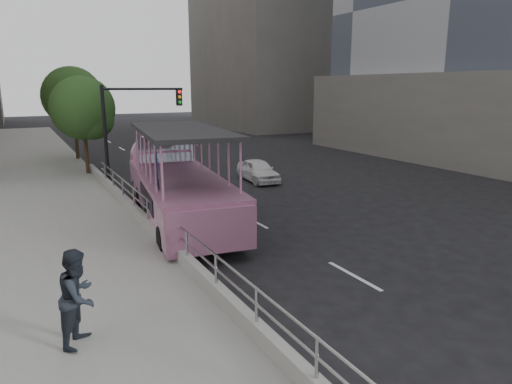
# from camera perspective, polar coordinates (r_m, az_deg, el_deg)

# --- Properties ---
(ground) EXTENTS (160.00, 160.00, 0.00)m
(ground) POSITION_cam_1_polar(r_m,az_deg,el_deg) (14.06, 3.70, -8.31)
(ground) COLOR black
(sidewalk) EXTENTS (5.50, 80.00, 0.30)m
(sidewalk) POSITION_cam_1_polar(r_m,az_deg,el_deg) (21.73, -24.08, -1.32)
(sidewalk) COLOR gray
(sidewalk) RESTS_ON ground
(kerb_wall) EXTENTS (0.24, 30.00, 0.36)m
(kerb_wall) POSITION_cam_1_polar(r_m,az_deg,el_deg) (14.43, -11.24, -5.95)
(kerb_wall) COLOR #A4A49F
(kerb_wall) RESTS_ON sidewalk
(guardrail) EXTENTS (0.07, 22.00, 0.71)m
(guardrail) POSITION_cam_1_polar(r_m,az_deg,el_deg) (14.23, -11.35, -3.42)
(guardrail) COLOR #A8A8AD
(guardrail) RESTS_ON kerb_wall
(duck_boat) EXTENTS (4.07, 11.26, 3.66)m
(duck_boat) POSITION_cam_1_polar(r_m,az_deg,el_deg) (18.36, -10.05, 1.03)
(duck_boat) COLOR black
(duck_boat) RESTS_ON ground
(car) EXTENTS (1.74, 3.68, 1.22)m
(car) POSITION_cam_1_polar(r_m,az_deg,el_deg) (25.14, 0.26, 2.72)
(car) COLOR white
(car) RESTS_ON ground
(pedestrian_mid) EXTENTS (1.10, 1.16, 1.89)m
(pedestrian_mid) POSITION_cam_1_polar(r_m,az_deg,el_deg) (9.44, -21.31, -12.09)
(pedestrian_mid) COLOR #212831
(pedestrian_mid) RESTS_ON sidewalk
(parking_sign) EXTENTS (0.22, 0.67, 3.07)m
(parking_sign) POSITION_cam_1_polar(r_m,az_deg,el_deg) (15.01, -12.14, 0.38)
(parking_sign) COLOR black
(parking_sign) RESTS_ON ground
(traffic_signal) EXTENTS (4.20, 0.32, 5.20)m
(traffic_signal) POSITION_cam_1_polar(r_m,az_deg,el_deg) (24.25, -15.64, 8.75)
(traffic_signal) COLOR black
(traffic_signal) RESTS_ON ground
(street_tree_near) EXTENTS (3.52, 3.52, 5.72)m
(street_tree_near) POSITION_cam_1_polar(r_m,az_deg,el_deg) (27.33, -20.59, 9.51)
(street_tree_near) COLOR #372919
(street_tree_near) RESTS_ON ground
(street_tree_far) EXTENTS (3.97, 3.97, 6.45)m
(street_tree_far) POSITION_cam_1_polar(r_m,az_deg,el_deg) (33.28, -21.74, 10.75)
(street_tree_far) COLOR #372919
(street_tree_far) RESTS_ON ground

